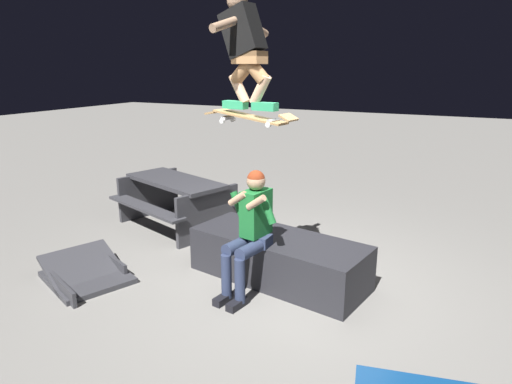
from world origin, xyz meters
TOP-DOWN VIEW (x-y plane):
  - ground_plane at (0.00, 0.00)m, footprint 40.00×40.00m
  - ledge_box_main at (0.17, -0.03)m, footprint 2.16×1.12m
  - person_sitting_on_ledge at (0.31, 0.41)m, footprint 0.60×0.78m
  - skateboard at (0.34, 0.35)m, footprint 1.04×0.33m
  - skater_airborne at (0.39, 0.34)m, footprint 0.63×0.89m
  - kicker_ramp at (2.15, 0.99)m, footprint 1.18×1.11m
  - picnic_table_back at (2.32, -0.99)m, footprint 2.03×1.80m

SIDE VIEW (x-z plane):
  - ground_plane at x=0.00m, z-range 0.00..0.00m
  - kicker_ramp at x=2.15m, z-range -0.12..0.24m
  - ledge_box_main at x=0.17m, z-range 0.00..0.52m
  - picnic_table_back at x=2.32m, z-range 0.12..0.87m
  - person_sitting_on_ledge at x=0.31m, z-range 0.08..1.44m
  - skateboard at x=0.34m, z-range 1.85..1.98m
  - skater_airborne at x=0.39m, z-range 2.04..3.16m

